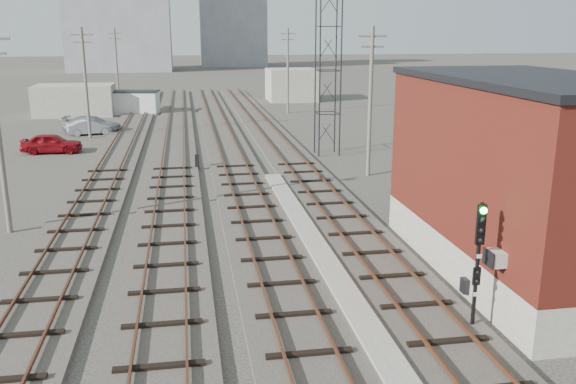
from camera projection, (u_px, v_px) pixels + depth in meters
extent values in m
plane|color=#282621|center=(227.00, 112.00, 67.36)|extent=(320.00, 320.00, 0.00)
cube|color=#332D28|center=(278.00, 144.00, 47.73)|extent=(3.20, 90.00, 0.20)
cube|color=#4C2816|center=(269.00, 142.00, 47.55)|extent=(0.07, 90.00, 0.12)
cube|color=#4C2816|center=(287.00, 141.00, 47.78)|extent=(0.07, 90.00, 0.12)
cube|color=#332D28|center=(227.00, 146.00, 47.08)|extent=(3.20, 90.00, 0.20)
cube|color=#4C2816|center=(217.00, 143.00, 46.91)|extent=(0.07, 90.00, 0.12)
cube|color=#4C2816|center=(236.00, 143.00, 47.14)|extent=(0.07, 90.00, 0.12)
cube|color=#332D28|center=(174.00, 147.00, 46.44)|extent=(3.20, 90.00, 0.20)
cube|color=#4C2816|center=(164.00, 145.00, 46.27)|extent=(0.07, 90.00, 0.12)
cube|color=#4C2816|center=(184.00, 144.00, 46.50)|extent=(0.07, 90.00, 0.12)
cube|color=#332D28|center=(120.00, 149.00, 45.80)|extent=(3.20, 90.00, 0.20)
cube|color=#4C2816|center=(110.00, 146.00, 45.62)|extent=(0.07, 90.00, 0.12)
cube|color=#4C2816|center=(130.00, 146.00, 45.85)|extent=(0.07, 90.00, 0.12)
cube|color=gray|center=(324.00, 260.00, 23.57)|extent=(0.90, 28.00, 0.26)
cube|color=gray|center=(520.00, 252.00, 22.64)|extent=(6.00, 12.00, 1.50)
cube|color=#581F14|center=(529.00, 160.00, 21.74)|extent=(6.00, 12.00, 5.50)
cube|color=black|center=(538.00, 79.00, 21.00)|extent=(6.20, 12.20, 0.25)
cube|color=beige|center=(495.00, 258.00, 17.92)|extent=(0.45, 0.62, 0.45)
cube|color=black|center=(465.00, 286.00, 20.30)|extent=(0.20, 0.35, 0.50)
cylinder|color=black|center=(320.00, 49.00, 41.66)|extent=(0.10, 0.10, 15.00)
cylinder|color=black|center=(341.00, 49.00, 41.90)|extent=(0.10, 0.10, 15.00)
cylinder|color=black|center=(316.00, 48.00, 43.09)|extent=(0.10, 0.10, 15.00)
cylinder|color=black|center=(336.00, 48.00, 43.33)|extent=(0.10, 0.10, 15.00)
cylinder|color=#595147|center=(86.00, 84.00, 49.90)|extent=(0.24, 0.24, 9.00)
cube|color=#595147|center=(82.00, 35.00, 48.90)|extent=(1.80, 0.12, 0.12)
cube|color=#595147|center=(82.00, 42.00, 49.05)|extent=(1.40, 0.12, 0.12)
cylinder|color=#595147|center=(117.00, 66.00, 73.72)|extent=(0.24, 0.24, 9.00)
cube|color=#595147|center=(114.00, 33.00, 72.72)|extent=(1.80, 0.12, 0.12)
cube|color=#595147|center=(115.00, 38.00, 72.88)|extent=(1.40, 0.12, 0.12)
cylinder|color=#595147|center=(370.00, 103.00, 36.76)|extent=(0.24, 0.24, 9.00)
cube|color=#595147|center=(373.00, 36.00, 35.76)|extent=(1.80, 0.12, 0.12)
cube|color=#595147|center=(372.00, 47.00, 35.91)|extent=(1.40, 0.12, 0.12)
cylinder|color=#595147|center=(288.00, 71.00, 65.35)|extent=(0.24, 0.24, 9.00)
cube|color=#595147|center=(288.00, 34.00, 64.34)|extent=(1.80, 0.12, 0.12)
cube|color=#595147|center=(288.00, 39.00, 64.50)|extent=(1.40, 0.12, 0.12)
cube|color=gray|center=(118.00, 0.00, 132.08)|extent=(22.00, 14.00, 30.00)
cube|color=gray|center=(232.00, 13.00, 151.07)|extent=(16.00, 12.00, 26.00)
cube|color=gray|center=(75.00, 100.00, 64.38)|extent=(8.00, 5.00, 3.20)
cube|color=gray|center=(291.00, 85.00, 77.83)|extent=(6.00, 6.00, 4.00)
cube|color=gray|center=(472.00, 328.00, 18.35)|extent=(0.40, 0.40, 0.10)
cylinder|color=black|center=(477.00, 268.00, 17.85)|extent=(0.12, 0.12, 3.98)
cube|color=black|center=(481.00, 225.00, 17.49)|extent=(0.26, 0.10, 1.19)
sphere|color=#0CE533|center=(484.00, 211.00, 17.29)|extent=(0.20, 0.20, 0.20)
sphere|color=black|center=(483.00, 221.00, 17.36)|extent=(0.20, 0.20, 0.20)
sphere|color=black|center=(482.00, 231.00, 17.44)|extent=(0.20, 0.20, 0.20)
sphere|color=black|center=(481.00, 240.00, 17.52)|extent=(0.20, 0.20, 0.20)
cube|color=black|center=(477.00, 276.00, 17.90)|extent=(0.22, 0.09, 0.55)
cube|color=white|center=(479.00, 256.00, 17.67)|extent=(0.16, 0.02, 0.12)
cube|color=white|center=(476.00, 294.00, 17.98)|extent=(0.16, 0.02, 0.12)
cube|color=black|center=(197.00, 161.00, 39.34)|extent=(0.29, 0.29, 0.92)
cylinder|color=black|center=(197.00, 152.00, 39.18)|extent=(0.07, 0.07, 0.28)
cube|color=silver|center=(131.00, 103.00, 65.40)|extent=(6.04, 3.27, 2.39)
cube|color=black|center=(130.00, 91.00, 65.08)|extent=(6.26, 3.49, 0.11)
imported|color=maroon|center=(52.00, 143.00, 44.65)|extent=(4.37, 1.96, 1.46)
imported|color=#9FA1A6|center=(91.00, 127.00, 52.57)|extent=(4.14, 2.22, 1.29)
imported|color=gray|center=(92.00, 124.00, 53.43)|extent=(5.39, 2.98, 1.48)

